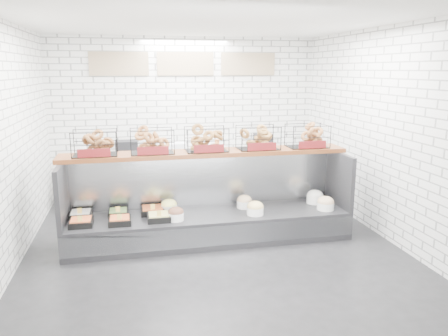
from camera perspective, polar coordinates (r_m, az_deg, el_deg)
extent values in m
plane|color=black|center=(6.13, -1.35, -10.30)|extent=(5.50, 5.50, 0.00)
cube|color=white|center=(8.41, -4.94, 6.56)|extent=(5.00, 0.02, 3.00)
cube|color=white|center=(5.80, -26.50, 2.47)|extent=(0.02, 5.50, 3.00)
cube|color=white|center=(6.64, 20.33, 4.16)|extent=(0.02, 5.50, 3.00)
cube|color=white|center=(5.67, -1.52, 18.81)|extent=(5.00, 5.50, 0.02)
cube|color=tan|center=(8.27, -13.55, 13.10)|extent=(1.05, 0.03, 0.42)
cube|color=tan|center=(8.33, -5.05, 13.39)|extent=(1.05, 0.03, 0.42)
cube|color=tan|center=(8.56, 3.16, 13.41)|extent=(1.05, 0.03, 0.42)
cube|color=black|center=(6.33, -1.87, -7.60)|extent=(4.00, 0.90, 0.40)
cube|color=#93969B|center=(5.93, -1.11, -8.85)|extent=(4.00, 0.03, 0.28)
cube|color=#93969B|center=(6.54, -2.55, -1.43)|extent=(4.00, 0.08, 0.80)
cube|color=black|center=(6.13, -20.38, -3.21)|extent=(0.06, 0.90, 0.80)
cube|color=black|center=(6.77, 14.73, -1.36)|extent=(0.06, 0.90, 0.80)
cube|color=black|center=(6.05, -18.16, -6.81)|extent=(0.30, 0.30, 0.08)
cube|color=orange|center=(6.04, -18.18, -6.50)|extent=(0.25, 0.25, 0.04)
cube|color=#F9CC56|center=(5.93, -18.32, -6.33)|extent=(0.06, 0.01, 0.08)
cube|color=black|center=(6.37, -18.19, -5.85)|extent=(0.29, 0.29, 0.08)
cube|color=silver|center=(6.36, -18.21, -5.55)|extent=(0.25, 0.25, 0.04)
cube|color=#F9CC56|center=(6.24, -18.34, -5.36)|extent=(0.06, 0.01, 0.08)
cube|color=black|center=(5.98, -13.44, -6.75)|extent=(0.29, 0.29, 0.08)
cube|color=#D25E2C|center=(5.97, -13.46, -6.43)|extent=(0.25, 0.25, 0.04)
cube|color=#F9CC56|center=(5.86, -13.51, -6.25)|extent=(0.06, 0.01, 0.08)
cube|color=black|center=(6.29, -13.64, -5.78)|extent=(0.27, 0.27, 0.08)
cube|color=olive|center=(6.28, -13.65, -5.48)|extent=(0.23, 0.23, 0.04)
cube|color=#F9CC56|center=(6.17, -13.70, -5.27)|extent=(0.06, 0.01, 0.08)
cube|color=black|center=(6.02, -8.52, -6.41)|extent=(0.31, 0.31, 0.08)
cube|color=#E1D773|center=(6.01, -8.53, -6.09)|extent=(0.26, 0.26, 0.04)
cube|color=#F9CC56|center=(5.89, -8.48, -5.92)|extent=(0.06, 0.01, 0.08)
cube|color=black|center=(6.31, -9.32, -5.52)|extent=(0.33, 0.33, 0.08)
cube|color=#CC5E2B|center=(6.30, -9.33, -5.22)|extent=(0.28, 0.28, 0.04)
cube|color=#F9CC56|center=(6.18, -9.29, -5.05)|extent=(0.06, 0.01, 0.08)
cylinder|color=white|center=(5.99, -6.29, -6.29)|extent=(0.22, 0.22, 0.11)
ellipsoid|color=brown|center=(5.97, -6.31, -5.75)|extent=(0.21, 0.21, 0.15)
cylinder|color=white|center=(6.33, -7.17, -5.25)|extent=(0.23, 0.23, 0.11)
ellipsoid|color=#F8F37E|center=(6.31, -7.18, -4.73)|extent=(0.23, 0.23, 0.16)
cylinder|color=white|center=(6.19, 4.09, -5.60)|extent=(0.24, 0.24, 0.11)
ellipsoid|color=#DBBD70|center=(6.17, 4.10, -5.07)|extent=(0.23, 0.23, 0.16)
cylinder|color=white|center=(6.49, 2.68, -4.72)|extent=(0.23, 0.23, 0.11)
ellipsoid|color=tan|center=(6.47, 2.68, -4.21)|extent=(0.22, 0.22, 0.15)
cylinder|color=white|center=(6.56, 13.10, -4.85)|extent=(0.25, 0.25, 0.11)
ellipsoid|color=tan|center=(6.54, 13.13, -4.34)|extent=(0.24, 0.24, 0.17)
cylinder|color=white|center=(6.85, 11.79, -4.04)|extent=(0.26, 0.26, 0.11)
ellipsoid|color=silver|center=(6.83, 11.81, -3.56)|extent=(0.25, 0.25, 0.18)
cube|color=#4F2510|center=(6.26, -2.30, 1.97)|extent=(4.10, 0.50, 0.06)
cube|color=black|center=(6.16, -16.54, 3.15)|extent=(0.60, 0.38, 0.34)
cube|color=maroon|center=(5.98, -16.61, 1.89)|extent=(0.42, 0.02, 0.11)
cube|color=black|center=(6.15, -9.39, 3.49)|extent=(0.60, 0.38, 0.34)
cube|color=maroon|center=(5.97, -9.25, 2.24)|extent=(0.42, 0.02, 0.11)
cube|color=black|center=(6.23, -2.32, 3.78)|extent=(0.60, 0.38, 0.34)
cube|color=maroon|center=(6.05, -1.98, 2.55)|extent=(0.42, 0.02, 0.11)
cube|color=black|center=(6.40, 4.47, 3.99)|extent=(0.60, 0.38, 0.34)
cube|color=maroon|center=(6.23, 4.98, 2.80)|extent=(0.42, 0.02, 0.11)
cube|color=black|center=(6.66, 10.83, 4.15)|extent=(0.60, 0.38, 0.34)
cube|color=maroon|center=(6.49, 11.48, 3.00)|extent=(0.42, 0.02, 0.11)
cube|color=#93969B|center=(8.28, -4.52, -0.92)|extent=(4.00, 0.60, 0.90)
cube|color=black|center=(8.12, -12.60, 2.66)|extent=(0.40, 0.30, 0.24)
cube|color=silver|center=(8.09, -6.25, 2.64)|extent=(0.35, 0.28, 0.18)
cylinder|color=#C26930|center=(8.22, -0.92, 3.01)|extent=(0.09, 0.09, 0.22)
cube|color=black|center=(8.44, 5.08, 3.50)|extent=(0.30, 0.30, 0.30)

